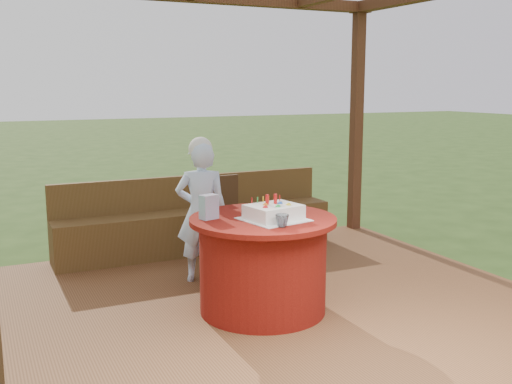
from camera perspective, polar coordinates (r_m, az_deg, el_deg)
ground at (r=5.05m, az=1.25°, el=-11.69°), size 60.00×60.00×0.00m
deck at (r=5.03m, az=1.25°, el=-11.06°), size 4.50×4.00×0.12m
pergola at (r=4.72m, az=1.36°, el=16.56°), size 4.50×4.00×2.72m
bench at (r=6.45m, az=-5.63°, el=-3.31°), size 3.00×0.42×0.80m
table at (r=4.71m, az=0.65°, el=-6.84°), size 1.14×1.14×0.75m
chair at (r=5.81m, az=-3.19°, el=-2.45°), size 0.46×0.46×0.89m
elderly_woman at (r=5.39m, az=-5.21°, el=-1.64°), size 0.54×0.44×1.31m
birthday_cake at (r=4.52m, az=1.69°, el=-1.94°), size 0.51×0.51×0.19m
gift_bag at (r=4.56m, az=-4.51°, el=-1.42°), size 0.15×0.12×0.19m
drinking_glass at (r=4.30m, az=2.50°, el=-2.76°), size 0.11×0.11×0.09m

